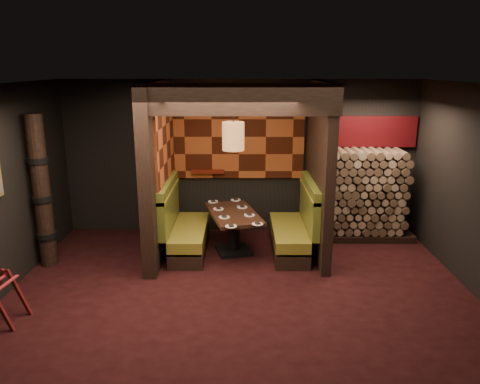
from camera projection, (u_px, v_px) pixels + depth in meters
name	position (u px, v px, depth m)	size (l,w,h in m)	color
floor	(240.00, 298.00, 6.43)	(6.50, 5.50, 0.02)	black
ceiling	(240.00, 84.00, 5.68)	(6.50, 5.50, 0.02)	black
wall_back	(240.00, 157.00, 8.71)	(6.50, 0.02, 2.85)	black
wall_front	(239.00, 302.00, 3.39)	(6.50, 0.02, 2.85)	black
partition_left	(158.00, 170.00, 7.65)	(0.20, 2.20, 2.85)	black
partition_right	(319.00, 170.00, 7.69)	(0.15, 2.10, 2.85)	black
header_beam	(238.00, 100.00, 6.41)	(2.85, 0.18, 0.44)	black
tapa_back_panel	(239.00, 137.00, 8.56)	(2.40, 0.06, 1.55)	#A74D20
tapa_side_panel	(166.00, 143.00, 7.70)	(0.04, 1.85, 1.45)	#A74D20
lacquer_shelf	(208.00, 171.00, 8.67)	(0.60, 0.12, 0.07)	#621A0E
booth_bench_left	(183.00, 229.00, 7.91)	(0.68, 1.60, 1.14)	black
booth_bench_right	(295.00, 229.00, 7.91)	(0.68, 1.60, 1.14)	black
dining_table	(234.00, 226.00, 7.87)	(1.05, 1.48, 0.71)	black
place_settings	(234.00, 212.00, 7.81)	(0.94, 1.62, 0.03)	white
pendant_lamp	(233.00, 136.00, 7.43)	(0.35, 0.35, 1.08)	#946032
totem_column	(42.00, 193.00, 7.18)	(0.31, 0.31, 2.40)	black
firewood_stack	(366.00, 194.00, 8.47)	(1.73, 0.70, 1.64)	black
mosaic_header	(366.00, 132.00, 8.50)	(1.83, 0.10, 0.56)	maroon
bay_front_post	(322.00, 166.00, 7.94)	(0.08, 0.08, 2.85)	black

